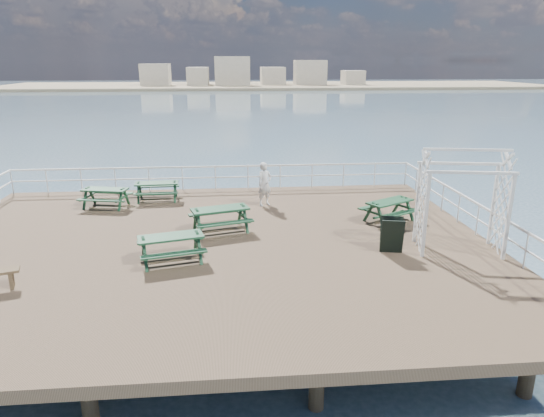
{
  "coord_description": "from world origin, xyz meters",
  "views": [
    {
      "loc": [
        0.68,
        -14.64,
        5.61
      ],
      "look_at": [
        1.98,
        0.04,
        1.1
      ],
      "focal_mm": 32.0,
      "sensor_mm": 36.0,
      "label": 1
    }
  ],
  "objects_px": {
    "picnic_table_a": "(105,194)",
    "picnic_table_c": "(390,206)",
    "picnic_table_e": "(171,243)",
    "person": "(265,184)",
    "picnic_table_d": "(220,214)",
    "trellis_arbor": "(461,206)",
    "picnic_table_b": "(157,187)"
  },
  "relations": [
    {
      "from": "picnic_table_d",
      "to": "trellis_arbor",
      "type": "xyz_separation_m",
      "value": [
        7.3,
        -2.36,
        0.81
      ]
    },
    {
      "from": "picnic_table_d",
      "to": "person",
      "type": "xyz_separation_m",
      "value": [
        1.74,
        2.98,
        0.28
      ]
    },
    {
      "from": "trellis_arbor",
      "to": "picnic_table_a",
      "type": "bearing_deg",
      "value": 164.79
    },
    {
      "from": "picnic_table_a",
      "to": "person",
      "type": "relative_size",
      "value": 1.14
    },
    {
      "from": "trellis_arbor",
      "to": "picnic_table_e",
      "type": "bearing_deg",
      "value": -168.78
    },
    {
      "from": "picnic_table_a",
      "to": "person",
      "type": "distance_m",
      "value": 6.35
    },
    {
      "from": "picnic_table_d",
      "to": "person",
      "type": "relative_size",
      "value": 1.29
    },
    {
      "from": "picnic_table_b",
      "to": "picnic_table_c",
      "type": "distance_m",
      "value": 9.49
    },
    {
      "from": "picnic_table_e",
      "to": "person",
      "type": "distance_m",
      "value": 6.32
    },
    {
      "from": "picnic_table_a",
      "to": "picnic_table_c",
      "type": "xyz_separation_m",
      "value": [
        10.7,
        -2.74,
        0.01
      ]
    },
    {
      "from": "picnic_table_a",
      "to": "person",
      "type": "height_order",
      "value": "person"
    },
    {
      "from": "picnic_table_d",
      "to": "person",
      "type": "height_order",
      "value": "person"
    },
    {
      "from": "picnic_table_a",
      "to": "picnic_table_b",
      "type": "bearing_deg",
      "value": 35.35
    },
    {
      "from": "picnic_table_a",
      "to": "picnic_table_d",
      "type": "xyz_separation_m",
      "value": [
        4.6,
        -3.3,
        0.05
      ]
    },
    {
      "from": "picnic_table_b",
      "to": "person",
      "type": "height_order",
      "value": "person"
    },
    {
      "from": "picnic_table_c",
      "to": "trellis_arbor",
      "type": "height_order",
      "value": "trellis_arbor"
    },
    {
      "from": "trellis_arbor",
      "to": "picnic_table_b",
      "type": "bearing_deg",
      "value": 157.21
    },
    {
      "from": "person",
      "to": "picnic_table_b",
      "type": "bearing_deg",
      "value": 134.37
    },
    {
      "from": "picnic_table_a",
      "to": "trellis_arbor",
      "type": "height_order",
      "value": "trellis_arbor"
    },
    {
      "from": "picnic_table_d",
      "to": "trellis_arbor",
      "type": "bearing_deg",
      "value": -33.95
    },
    {
      "from": "picnic_table_c",
      "to": "picnic_table_e",
      "type": "relative_size",
      "value": 1.06
    },
    {
      "from": "picnic_table_a",
      "to": "picnic_table_c",
      "type": "distance_m",
      "value": 11.04
    },
    {
      "from": "picnic_table_d",
      "to": "picnic_table_a",
      "type": "bearing_deg",
      "value": 128.34
    },
    {
      "from": "picnic_table_c",
      "to": "picnic_table_d",
      "type": "relative_size",
      "value": 1.0
    },
    {
      "from": "picnic_table_e",
      "to": "trellis_arbor",
      "type": "distance_m",
      "value": 8.72
    },
    {
      "from": "picnic_table_a",
      "to": "picnic_table_d",
      "type": "height_order",
      "value": "picnic_table_d"
    },
    {
      "from": "picnic_table_e",
      "to": "trellis_arbor",
      "type": "xyz_separation_m",
      "value": [
        8.68,
        0.15,
        0.83
      ]
    },
    {
      "from": "person",
      "to": "picnic_table_c",
      "type": "bearing_deg",
      "value": -59.92
    },
    {
      "from": "picnic_table_b",
      "to": "person",
      "type": "bearing_deg",
      "value": -17.06
    },
    {
      "from": "picnic_table_b",
      "to": "picnic_table_d",
      "type": "xyz_separation_m",
      "value": [
        2.69,
        -4.13,
        0.05
      ]
    },
    {
      "from": "picnic_table_a",
      "to": "picnic_table_d",
      "type": "relative_size",
      "value": 0.88
    },
    {
      "from": "picnic_table_a",
      "to": "picnic_table_e",
      "type": "bearing_deg",
      "value": -49.22
    }
  ]
}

